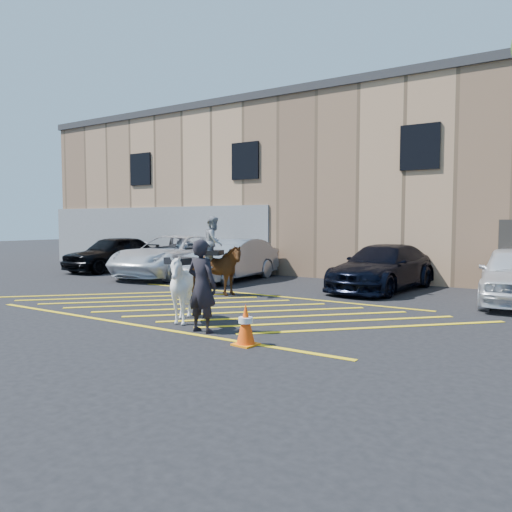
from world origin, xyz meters
The scene contains 11 objects.
ground centered at (0.00, 0.00, 0.00)m, with size 90.00×90.00×0.00m, color black.
car_black_suv centered at (-9.34, 4.67, 0.76)m, with size 1.80×4.48×1.53m, color black.
car_white_pickup centered at (-5.69, 4.52, 0.80)m, with size 2.66×5.77×1.60m, color silver.
car_silver_sedan centered at (-3.01, 4.56, 0.75)m, with size 1.59×4.57×1.51m, color gray.
car_blue_suv centered at (2.43, 5.16, 0.71)m, with size 1.98×4.86×1.41m, color black.
handler centered at (1.48, -2.54, 0.90)m, with size 0.66×0.43×1.81m, color black.
warehouse centered at (-0.01, 11.99, 3.65)m, with size 32.42×10.20×7.30m.
hatching_zone centered at (0.00, -0.30, 0.01)m, with size 12.60×5.12×0.01m.
mounted_bay centered at (-1.27, 1.36, 0.93)m, with size 1.90×1.35×2.29m.
saddled_white centered at (0.56, -2.11, 0.75)m, with size 1.38×1.50×1.48m.
traffic_cone centered at (2.77, -2.93, 0.37)m, with size 0.42×0.42×0.73m.
Camera 1 is at (7.58, -9.97, 2.15)m, focal length 35.00 mm.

